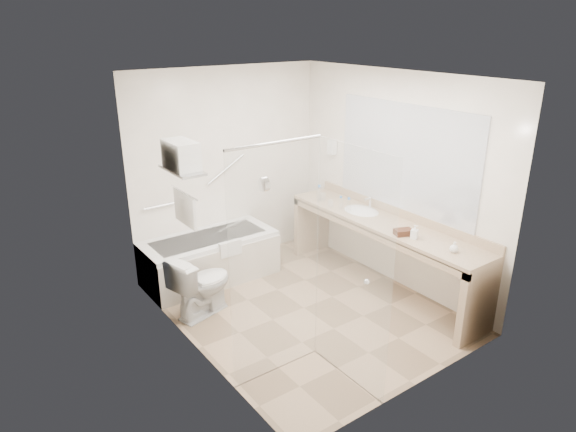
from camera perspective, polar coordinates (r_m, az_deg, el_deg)
floor at (r=5.79m, az=1.77°, el=-10.15°), size 3.20×3.20×0.00m
ceiling at (r=5.00m, az=2.09°, el=15.28°), size 2.60×3.20×0.10m
wall_back at (r=6.54m, az=-6.72°, el=5.32°), size 2.60×0.10×2.50m
wall_front at (r=4.21m, az=15.40°, el=-4.24°), size 2.60×0.10×2.50m
wall_left at (r=4.63m, az=-10.92°, el=-1.51°), size 0.10×3.20×2.50m
wall_right at (r=6.11m, az=11.63°, el=3.92°), size 0.10×3.20×2.50m
bathtub at (r=6.36m, az=-8.67°, el=-4.62°), size 1.60×0.73×0.59m
grab_bar_short at (r=6.21m, az=-14.05°, el=1.08°), size 0.40×0.03×0.03m
grab_bar_long at (r=6.49m, az=-6.93°, el=5.17°), size 0.53×0.03×0.33m
shower_enclosure at (r=4.30m, az=2.78°, el=-5.62°), size 0.96×0.91×2.11m
towel_shelf at (r=4.83m, az=-11.73°, el=5.66°), size 0.24×0.55×0.81m
vanity_counter at (r=6.03m, az=10.46°, el=-2.40°), size 0.55×2.70×0.95m
sink at (r=6.24m, az=8.14°, el=0.33°), size 0.40×0.52×0.14m
faucet at (r=6.30m, az=9.15°, el=1.54°), size 0.03×0.03×0.14m
mirror at (r=5.93m, az=12.83°, el=6.32°), size 0.02×2.00×1.20m
hairdryer_unit at (r=6.75m, az=4.91°, el=7.62°), size 0.08×0.10×0.18m
toilet at (r=5.61m, az=-9.57°, el=-7.53°), size 0.78×0.56×0.69m
amenity_basket at (r=5.60m, az=12.69°, el=-1.76°), size 0.22×0.19×0.06m
soap_bottle_a at (r=5.52m, az=13.85°, el=-2.12°), size 0.12×0.16×0.07m
soap_bottle_b at (r=5.31m, az=17.97°, el=-3.42°), size 0.11×0.13×0.09m
water_bottle_left at (r=6.12m, az=6.75°, el=1.14°), size 0.06×0.06×0.19m
water_bottle_mid at (r=6.50m, az=3.47°, el=2.51°), size 0.06×0.06×0.21m
water_bottle_right at (r=6.22m, az=5.87°, el=1.42°), size 0.05×0.05×0.17m
drinking_glass_near at (r=6.52m, az=3.90°, el=2.13°), size 0.09×0.09×0.10m
drinking_glass_far at (r=6.28m, az=4.74°, el=1.34°), size 0.08×0.08×0.09m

